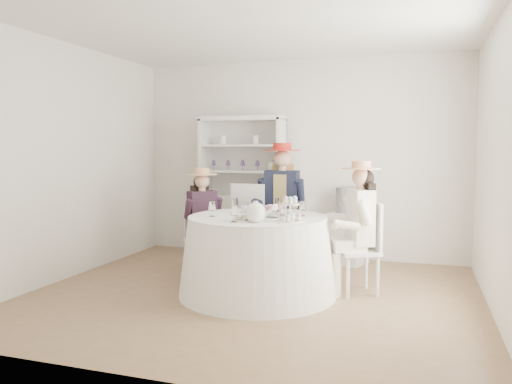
% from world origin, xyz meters
% --- Properties ---
extents(ground, '(4.50, 4.50, 0.00)m').
position_xyz_m(ground, '(0.00, 0.00, 0.00)').
color(ground, brown).
rests_on(ground, ground).
extents(ceiling, '(4.50, 4.50, 0.00)m').
position_xyz_m(ceiling, '(0.00, 0.00, 2.70)').
color(ceiling, white).
rests_on(ceiling, wall_back).
extents(wall_back, '(4.50, 0.00, 4.50)m').
position_xyz_m(wall_back, '(0.00, 2.00, 1.35)').
color(wall_back, silver).
rests_on(wall_back, ground).
extents(wall_front, '(4.50, 0.00, 4.50)m').
position_xyz_m(wall_front, '(0.00, -2.00, 1.35)').
color(wall_front, silver).
rests_on(wall_front, ground).
extents(wall_left, '(0.00, 4.50, 4.50)m').
position_xyz_m(wall_left, '(-2.25, 0.00, 1.35)').
color(wall_left, silver).
rests_on(wall_left, ground).
extents(wall_right, '(0.00, 4.50, 4.50)m').
position_xyz_m(wall_right, '(2.25, 0.00, 1.35)').
color(wall_right, silver).
rests_on(wall_right, ground).
extents(tea_table, '(1.61, 1.61, 0.81)m').
position_xyz_m(tea_table, '(0.04, 0.03, 0.40)').
color(tea_table, white).
rests_on(tea_table, ground).
extents(hutch, '(1.15, 0.47, 1.93)m').
position_xyz_m(hutch, '(-0.70, 1.67, 0.68)').
color(hutch, silver).
rests_on(hutch, ground).
extents(side_table, '(0.54, 0.54, 0.66)m').
position_xyz_m(side_table, '(0.73, 1.73, 0.33)').
color(side_table, silver).
rests_on(side_table, ground).
extents(hatbox, '(0.37, 0.37, 0.33)m').
position_xyz_m(hatbox, '(0.73, 1.73, 0.83)').
color(hatbox, black).
rests_on(hatbox, side_table).
extents(guest_left, '(0.54, 0.53, 1.27)m').
position_xyz_m(guest_left, '(-0.82, 0.60, 0.71)').
color(guest_left, silver).
rests_on(guest_left, ground).
extents(guest_mid, '(0.56, 0.59, 1.56)m').
position_xyz_m(guest_mid, '(0.01, 1.07, 0.88)').
color(guest_mid, silver).
rests_on(guest_mid, ground).
extents(guest_right, '(0.58, 0.53, 1.37)m').
position_xyz_m(guest_right, '(1.01, 0.38, 0.77)').
color(guest_right, silver).
rests_on(guest_right, ground).
extents(spare_chair, '(0.45, 0.45, 1.07)m').
position_xyz_m(spare_chair, '(-0.37, 1.02, 0.57)').
color(spare_chair, silver).
rests_on(spare_chair, ground).
extents(teacup_a, '(0.12, 0.12, 0.07)m').
position_xyz_m(teacup_a, '(-0.17, 0.22, 0.85)').
color(teacup_a, white).
rests_on(teacup_a, tea_table).
extents(teacup_b, '(0.10, 0.10, 0.07)m').
position_xyz_m(teacup_b, '(0.05, 0.31, 0.85)').
color(teacup_b, white).
rests_on(teacup_b, tea_table).
extents(teacup_c, '(0.10, 0.10, 0.06)m').
position_xyz_m(teacup_c, '(0.24, 0.23, 0.84)').
color(teacup_c, white).
rests_on(teacup_c, tea_table).
extents(flower_bowl, '(0.23, 0.23, 0.06)m').
position_xyz_m(flower_bowl, '(0.24, 0.01, 0.84)').
color(flower_bowl, white).
rests_on(flower_bowl, tea_table).
extents(flower_arrangement, '(0.18, 0.18, 0.07)m').
position_xyz_m(flower_arrangement, '(0.24, 0.03, 0.90)').
color(flower_arrangement, '#D16887').
rests_on(flower_arrangement, tea_table).
extents(table_teapot, '(0.28, 0.20, 0.21)m').
position_xyz_m(table_teapot, '(0.15, -0.36, 0.90)').
color(table_teapot, white).
rests_on(table_teapot, tea_table).
extents(sandwich_plate, '(0.26, 0.26, 0.06)m').
position_xyz_m(sandwich_plate, '(0.02, -0.30, 0.82)').
color(sandwich_plate, white).
rests_on(sandwich_plate, tea_table).
extents(cupcake_stand, '(0.25, 0.25, 0.23)m').
position_xyz_m(cupcake_stand, '(0.44, -0.22, 0.90)').
color(cupcake_stand, white).
rests_on(cupcake_stand, tea_table).
extents(stemware_set, '(0.95, 0.99, 0.15)m').
position_xyz_m(stemware_set, '(0.04, 0.03, 0.88)').
color(stemware_set, white).
rests_on(stemware_set, tea_table).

